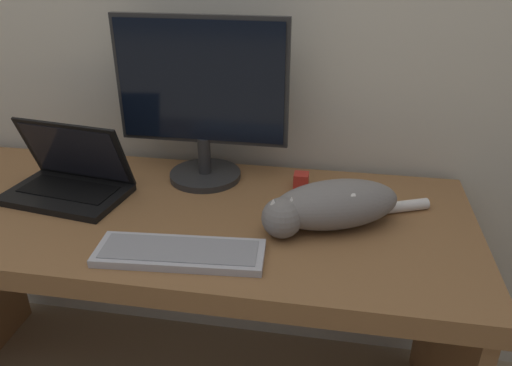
# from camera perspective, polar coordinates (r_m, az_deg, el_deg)

# --- Properties ---
(desk) EXTENTS (1.69, 0.68, 0.77)m
(desk) POSITION_cam_1_polar(r_m,az_deg,el_deg) (1.52, -9.34, -7.98)
(desk) COLOR olive
(desk) RESTS_ON ground_plane
(monitor) EXTENTS (0.52, 0.23, 0.50)m
(monitor) POSITION_cam_1_polar(r_m,az_deg,el_deg) (1.51, -6.23, 9.54)
(monitor) COLOR #282828
(monitor) RESTS_ON desk
(laptop) EXTENTS (0.37, 0.26, 0.22)m
(laptop) POSITION_cam_1_polar(r_m,az_deg,el_deg) (1.58, -20.58, 0.25)
(laptop) COLOR black
(laptop) RESTS_ON desk
(external_keyboard) EXTENTS (0.42, 0.16, 0.02)m
(external_keyboard) POSITION_cam_1_polar(r_m,az_deg,el_deg) (1.23, -8.70, -7.89)
(external_keyboard) COLOR #BCBCC1
(external_keyboard) RESTS_ON desk
(cat) EXTENTS (0.45, 0.29, 0.13)m
(cat) POSITION_cam_1_polar(r_m,az_deg,el_deg) (1.32, 8.50, -2.48)
(cat) COLOR gray
(cat) RESTS_ON desk
(small_toy) EXTENTS (0.04, 0.04, 0.04)m
(small_toy) POSITION_cam_1_polar(r_m,az_deg,el_deg) (1.54, 5.17, 0.32)
(small_toy) COLOR red
(small_toy) RESTS_ON desk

